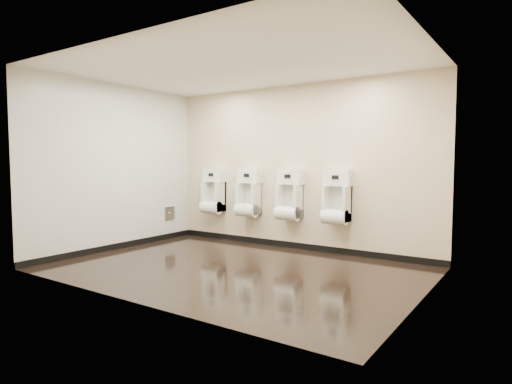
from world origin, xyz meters
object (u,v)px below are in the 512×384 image
urinal_0 (213,195)px  access_panel (169,213)px  urinal_1 (249,196)px  urinal_2 (289,199)px  urinal_3 (336,201)px

urinal_0 → access_panel: bearing=-152.7°
urinal_0 → urinal_1: size_ratio=1.00×
urinal_2 → access_panel: bearing=-170.7°
urinal_0 → urinal_3: (2.54, 0.00, 0.00)m
access_panel → urinal_3: bearing=6.9°
urinal_3 → urinal_1: bearing=180.0°
urinal_0 → urinal_2: size_ratio=1.00×
access_panel → urinal_1: (1.60, 0.40, 0.37)m
access_panel → urinal_2: 2.51m
access_panel → urinal_1: 1.69m
access_panel → urinal_1: size_ratio=0.30×
urinal_1 → urinal_2: same height
urinal_0 → urinal_2: bearing=0.0°
urinal_0 → urinal_3: size_ratio=1.00×
urinal_1 → access_panel: bearing=-166.0°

